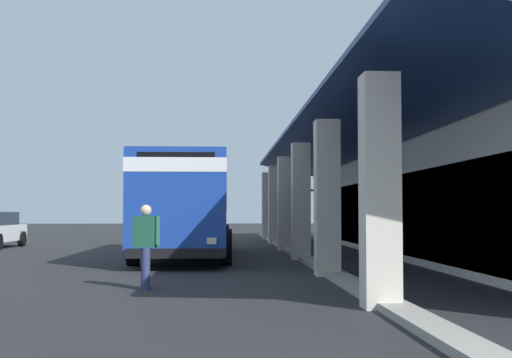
% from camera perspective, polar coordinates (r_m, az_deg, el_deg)
% --- Properties ---
extents(ground, '(120.00, 120.00, 0.00)m').
position_cam_1_polar(ground, '(27.16, 10.45, -5.84)').
color(ground, '#262628').
extents(curb_strip, '(37.80, 0.50, 0.12)m').
position_cam_1_polar(curb_strip, '(23.60, 3.40, -6.20)').
color(curb_strip, '#9E998E').
rests_on(curb_strip, ground).
extents(transit_bus, '(11.22, 2.87, 3.34)m').
position_cam_1_polar(transit_bus, '(22.48, -5.84, -1.79)').
color(transit_bus, '#193D9E').
rests_on(transit_bus, ground).
extents(pedestrian, '(0.46, 0.56, 1.60)m').
position_cam_1_polar(pedestrian, '(13.14, -9.25, -5.26)').
color(pedestrian, navy).
rests_on(pedestrian, ground).
extents(potted_palm, '(1.69, 1.79, 2.58)m').
position_cam_1_polar(potted_palm, '(31.64, 3.60, -4.08)').
color(potted_palm, brown).
rests_on(potted_palm, ground).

